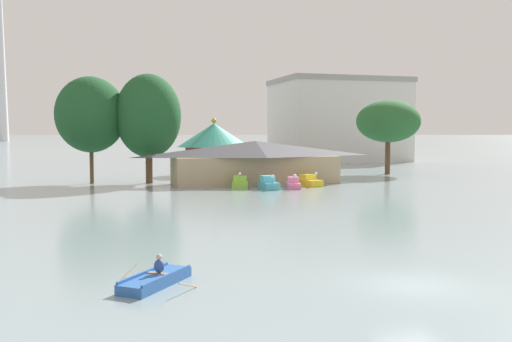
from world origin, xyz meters
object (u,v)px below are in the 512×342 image
Objects in this scene: boathouse at (255,161)px; shoreline_tree_right at (388,121)px; pedal_boat_lime at (240,183)px; background_building_block at (338,120)px; green_roof_pavilion at (214,146)px; pedal_boat_cyan at (268,184)px; rowboat_with_rower at (156,279)px; distant_broadcast_tower at (0,5)px; shoreline_tree_mid at (148,116)px; pedal_boat_yellow at (309,181)px; shoreline_tree_tall_left at (91,115)px; pedal_boat_pink at (293,184)px.

boathouse is 24.28m from shoreline_tree_right.
boathouse is at bearing 160.92° from pedal_boat_lime.
boathouse is 0.80× the size of background_building_block.
green_roof_pavilion reaches higher than pedal_boat_lime.
pedal_boat_lime is 29.24m from shoreline_tree_right.
pedal_boat_cyan is at bearing -145.98° from shoreline_tree_right.
rowboat_with_rower is 95.94m from background_building_block.
distant_broadcast_tower is at bearing -131.79° from rowboat_with_rower.
boathouse is at bearing -19.01° from shoreline_tree_mid.
pedal_boat_cyan is 0.81× the size of pedal_boat_yellow.
pedal_boat_cyan is at bearing 66.22° from pedal_boat_lime.
rowboat_with_rower is 55.07m from green_roof_pavilion.
pedal_boat_lime is (12.82, 35.29, 0.30)m from rowboat_with_rower.
shoreline_tree_right reaches higher than pedal_boat_lime.
pedal_boat_cyan is at bearing -77.86° from distant_broadcast_tower.
pedal_boat_lime is 0.23× the size of shoreline_tree_tall_left.
pedal_boat_pink is 0.25× the size of green_roof_pavilion.
shoreline_tree_tall_left is (-18.06, 5.60, 5.34)m from boathouse.
pedal_boat_yellow is at bearing -69.24° from green_roof_pavilion.
rowboat_with_rower is at bearing -111.76° from boathouse.
rowboat_with_rower is at bearing -119.14° from background_building_block.
shoreline_tree_tall_left is (-20.27, 12.19, 7.43)m from pedal_boat_pink.
shoreline_tree_mid reaches higher than shoreline_tree_right.
pedal_boat_lime reaches higher than pedal_boat_yellow.
rowboat_with_rower is 1.19× the size of pedal_boat_yellow.
pedal_boat_pink is at bearing 82.21° from pedal_boat_cyan.
shoreline_tree_tall_left is at bearing -80.58° from distant_broadcast_tower.
boathouse is at bearing -149.02° from pedal_boat_yellow.
shoreline_tree_tall_left is (-15.02, 10.04, 7.40)m from pedal_boat_lime.
distant_broadcast_tower is (-50.24, 302.94, 73.57)m from shoreline_tree_tall_left.
shoreline_tree_right is 36.02m from background_building_block.
pedal_boat_yellow is at bearing -42.46° from boathouse.
boathouse is at bearing -158.34° from shoreline_tree_right.
shoreline_tree_tall_left is 61.91m from background_building_block.
pedal_boat_yellow is 0.02× the size of distant_broadcast_tower.
background_building_block is at bearing 135.22° from pedal_boat_yellow.
pedal_boat_yellow is 19.37m from green_roof_pavilion.
distant_broadcast_tower is (-68.31, 308.53, 78.91)m from boathouse.
pedal_boat_lime is at bearing -152.25° from shoreline_tree_right.
shoreline_tree_right is 0.41× the size of background_building_block.
pedal_boat_pink is at bearing -31.02° from shoreline_tree_tall_left.
pedal_boat_lime is 1.09× the size of pedal_boat_pink.
background_building_block is at bearing 54.96° from boathouse.
background_building_block reaches higher than pedal_boat_lime.
green_roof_pavilion reaches higher than pedal_boat_pink.
shoreline_tree_tall_left reaches higher than pedal_boat_cyan.
pedal_boat_cyan is 0.21× the size of shoreline_tree_tall_left.
background_building_block is (48.75, 38.16, 0.42)m from shoreline_tree_tall_left.
pedal_boat_lime is at bearing -44.44° from shoreline_tree_mid.
boathouse is at bearing -77.52° from distant_broadcast_tower.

